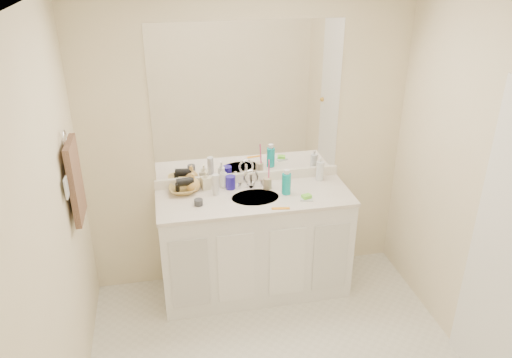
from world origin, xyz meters
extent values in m
cube|color=white|center=(0.00, 0.00, 2.40)|extent=(2.60, 2.60, 0.02)
cube|color=#FBECC4|center=(0.00, 1.30, 1.20)|extent=(2.60, 0.02, 2.40)
cube|color=#FBECC4|center=(-1.30, 0.00, 1.20)|extent=(0.02, 2.60, 2.40)
cube|color=#FBECC4|center=(1.30, 0.00, 1.20)|extent=(0.02, 2.60, 2.40)
cube|color=white|center=(0.00, 1.02, 0.42)|extent=(1.50, 0.55, 0.85)
cube|color=silver|center=(0.00, 1.02, 0.86)|extent=(1.52, 0.57, 0.03)
cube|color=white|center=(0.00, 1.29, 0.92)|extent=(1.52, 0.03, 0.08)
cylinder|color=beige|center=(0.00, 1.00, 0.87)|extent=(0.37, 0.37, 0.02)
cylinder|color=silver|center=(0.00, 1.18, 0.94)|extent=(0.02, 0.02, 0.11)
cube|color=white|center=(0.00, 1.29, 1.56)|extent=(1.48, 0.01, 1.20)
cylinder|color=#22179E|center=(-0.16, 1.19, 0.93)|extent=(0.09, 0.09, 0.11)
cylinder|color=tan|center=(0.13, 1.13, 0.93)|extent=(0.07, 0.07, 0.09)
cylinder|color=#E93D7D|center=(0.14, 1.13, 1.03)|extent=(0.02, 0.04, 0.21)
cylinder|color=#0EABAA|center=(0.25, 1.02, 0.96)|extent=(0.09, 0.09, 0.17)
cylinder|color=white|center=(0.58, 1.21, 0.96)|extent=(0.08, 0.08, 0.16)
cube|color=silver|center=(0.38, 0.89, 0.89)|extent=(0.11, 0.10, 0.01)
cube|color=#76E738|center=(0.38, 0.89, 0.90)|extent=(0.08, 0.07, 0.02)
cube|color=orange|center=(0.15, 0.79, 0.88)|extent=(0.14, 0.05, 0.01)
cylinder|color=#323439|center=(-0.44, 0.97, 0.90)|extent=(0.07, 0.07, 0.05)
cylinder|color=silver|center=(-0.29, 1.12, 0.96)|extent=(0.07, 0.07, 0.17)
imported|color=silver|center=(-0.21, 1.23, 0.96)|extent=(0.07, 0.07, 0.17)
imported|color=beige|center=(-0.36, 1.23, 0.96)|extent=(0.08, 0.08, 0.15)
imported|color=#E2AF58|center=(-0.46, 1.21, 0.95)|extent=(0.14, 0.14, 0.15)
imported|color=tan|center=(-0.54, 1.20, 0.91)|extent=(0.23, 0.23, 0.05)
cylinder|color=black|center=(-0.52, 1.20, 0.97)|extent=(0.14, 0.08, 0.07)
torus|color=silver|center=(-1.27, 0.77, 1.55)|extent=(0.01, 0.11, 0.11)
cube|color=#4C3428|center=(-1.25, 0.77, 1.25)|extent=(0.04, 0.32, 0.55)
cube|color=silver|center=(-1.27, 0.57, 1.30)|extent=(0.01, 0.08, 0.13)
camera|label=1|loc=(-0.67, -2.34, 2.67)|focal=35.00mm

